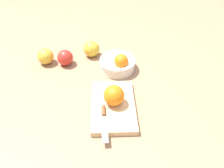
% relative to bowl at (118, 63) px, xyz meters
% --- Properties ---
extents(ground_plane, '(2.40, 2.40, 0.00)m').
position_rel_bowl_xyz_m(ground_plane, '(0.12, -0.10, -0.03)').
color(ground_plane, '#997556').
extents(bowl, '(0.16, 0.16, 0.09)m').
position_rel_bowl_xyz_m(bowl, '(0.00, 0.00, 0.00)').
color(bowl, white).
rests_on(bowl, ground_plane).
extents(cutting_board, '(0.29, 0.21, 0.02)m').
position_rel_bowl_xyz_m(cutting_board, '(0.23, -0.08, -0.02)').
color(cutting_board, '#DBB77F').
rests_on(cutting_board, ground_plane).
extents(orange_on_board, '(0.08, 0.08, 0.08)m').
position_rel_bowl_xyz_m(orange_on_board, '(0.22, -0.08, 0.03)').
color(orange_on_board, orange).
rests_on(orange_on_board, cutting_board).
extents(knife, '(0.16, 0.04, 0.01)m').
position_rel_bowl_xyz_m(knife, '(0.29, -0.13, -0.01)').
color(knife, silver).
rests_on(knife, cutting_board).
extents(apple_front_left, '(0.07, 0.07, 0.07)m').
position_rel_bowl_xyz_m(apple_front_left, '(-0.10, -0.22, 0.00)').
color(apple_front_left, red).
rests_on(apple_front_left, ground_plane).
extents(apple_front_left_2, '(0.07, 0.07, 0.07)m').
position_rel_bowl_xyz_m(apple_front_left_2, '(-0.13, -0.31, 0.00)').
color(apple_front_left_2, gold).
rests_on(apple_front_left_2, ground_plane).
extents(apple_mid_left, '(0.08, 0.08, 0.08)m').
position_rel_bowl_xyz_m(apple_mid_left, '(-0.14, -0.09, 0.00)').
color(apple_mid_left, gold).
rests_on(apple_mid_left, ground_plane).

